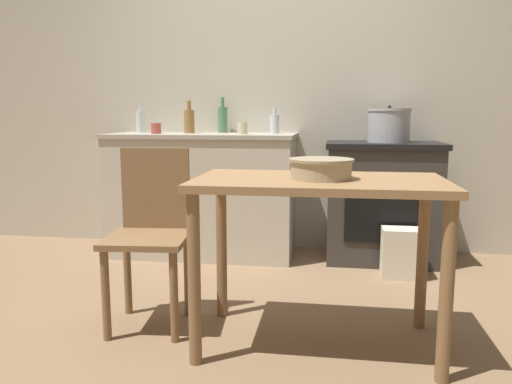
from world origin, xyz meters
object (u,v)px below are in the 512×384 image
object	(u,v)px
stock_pot	(389,125)
bottle_left	(141,121)
flour_sack	(401,253)
bottle_mid_left	(274,124)
bottle_far_left	(189,121)
stove	(382,201)
chair	(151,230)
cup_center	(156,128)
cup_center_right	(243,128)
work_table	(319,206)
bottle_center_left	(223,119)
mixing_bowl_large	(321,168)

from	to	relation	value
stock_pot	bottle_left	xyz separation A→B (m)	(-1.94, 0.12, 0.03)
flour_sack	bottle_left	distance (m)	2.25
bottle_mid_left	bottle_far_left	bearing A→B (deg)	-175.33
stove	bottle_left	world-z (taller)	bottle_left
chair	stock_pot	xyz separation A→B (m)	(1.32, 1.37, 0.51)
cup_center	cup_center_right	distance (m)	0.66
work_table	stock_pot	size ratio (longest dim) A/B	3.63
flour_sack	bottle_center_left	distance (m)	1.71
mixing_bowl_large	cup_center	xyz separation A→B (m)	(-1.26, 1.38, 0.13)
bottle_far_left	cup_center_right	distance (m)	0.47
stove	stock_pot	distance (m)	0.56
flour_sack	stock_pot	bearing A→B (deg)	98.70
flour_sack	bottle_left	world-z (taller)	bottle_left
stove	bottle_left	distance (m)	2.00
stock_pot	bottle_center_left	size ratio (longest dim) A/B	1.11
work_table	cup_center	world-z (taller)	cup_center
bottle_far_left	bottle_left	bearing A→B (deg)	164.59
work_table	chair	distance (m)	0.88
stove	cup_center_right	world-z (taller)	cup_center_right
bottle_far_left	bottle_center_left	world-z (taller)	bottle_center_left
flour_sack	mixing_bowl_large	size ratio (longest dim) A/B	1.14
cup_center	bottle_mid_left	bearing A→B (deg)	12.76
bottle_far_left	bottle_mid_left	xyz separation A→B (m)	(0.66, 0.05, -0.02)
bottle_left	cup_center	bearing A→B (deg)	-49.92
work_table	chair	bearing A→B (deg)	170.74
stock_pot	cup_center_right	bearing A→B (deg)	-172.63
chair	bottle_left	bearing A→B (deg)	107.58
chair	flour_sack	xyz separation A→B (m)	(1.38, 0.93, -0.33)
mixing_bowl_large	bottle_mid_left	size ratio (longest dim) A/B	1.51
bottle_mid_left	bottle_center_left	bearing A→B (deg)	164.62
bottle_far_left	cup_center_right	xyz separation A→B (m)	(0.44, -0.14, -0.05)
stove	bottle_far_left	distance (m)	1.58
stove	bottle_center_left	xyz separation A→B (m)	(-1.24, 0.19, 0.60)
flour_sack	bottle_center_left	bearing A→B (deg)	155.63
bottle_far_left	bottle_left	xyz separation A→B (m)	(-0.44, 0.12, -0.00)
bottle_center_left	cup_center	xyz separation A→B (m)	(-0.44, -0.32, -0.07)
work_table	mixing_bowl_large	distance (m)	0.18
mixing_bowl_large	bottle_center_left	xyz separation A→B (m)	(-0.82, 1.70, 0.20)
flour_sack	stove	bearing A→B (deg)	103.12
bottle_left	bottle_center_left	distance (m)	0.67
flour_sack	cup_center_right	size ratio (longest dim) A/B	3.85
bottle_center_left	work_table	bearing A→B (deg)	-64.19
mixing_bowl_large	bottle_center_left	world-z (taller)	bottle_center_left
chair	bottle_left	xyz separation A→B (m)	(-0.62, 1.49, 0.53)
flour_sack	bottle_left	bearing A→B (deg)	164.48
chair	mixing_bowl_large	world-z (taller)	chair
stove	bottle_center_left	size ratio (longest dim) A/B	3.15
bottle_far_left	bottle_left	distance (m)	0.46
stove	chair	xyz separation A→B (m)	(-1.29, -1.35, 0.05)
work_table	bottle_mid_left	world-z (taller)	bottle_mid_left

